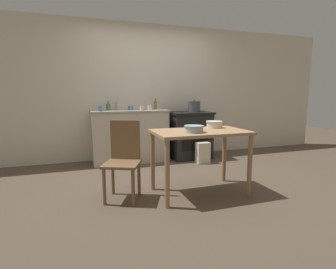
{
  "coord_description": "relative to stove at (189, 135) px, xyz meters",
  "views": [
    {
      "loc": [
        -1.29,
        -3.43,
        1.25
      ],
      "look_at": [
        0.0,
        0.37,
        0.62
      ],
      "focal_mm": 28.0,
      "sensor_mm": 36.0,
      "label": 1
    }
  ],
  "objects": [
    {
      "name": "ground_plane",
      "position": [
        -0.73,
        -1.23,
        -0.45
      ],
      "size": [
        14.0,
        14.0,
        0.0
      ],
      "primitive_type": "plane",
      "color": "brown"
    },
    {
      "name": "wall_back",
      "position": [
        -0.73,
        0.36,
        0.82
      ],
      "size": [
        8.0,
        0.07,
        2.55
      ],
      "color": "beige",
      "rests_on": "ground_plane"
    },
    {
      "name": "counter_cabinet",
      "position": [
        -1.15,
        0.06,
        0.03
      ],
      "size": [
        1.38,
        0.56,
        0.95
      ],
      "color": "beige",
      "rests_on": "ground_plane"
    },
    {
      "name": "stove",
      "position": [
        0.0,
        0.0,
        0.0
      ],
      "size": [
        0.78,
        0.68,
        0.9
      ],
      "color": "black",
      "rests_on": "ground_plane"
    },
    {
      "name": "work_table",
      "position": [
        -0.62,
        -1.77,
        0.23
      ],
      "size": [
        1.15,
        0.69,
        0.8
      ],
      "color": "#A87F56",
      "rests_on": "ground_plane"
    },
    {
      "name": "chair",
      "position": [
        -1.55,
        -1.62,
        0.04
      ],
      "size": [
        0.53,
        0.53,
        0.93
      ],
      "rotation": [
        0.0,
        0.0,
        -0.41
      ],
      "color": "brown",
      "rests_on": "ground_plane"
    },
    {
      "name": "flour_sack",
      "position": [
        0.07,
        -0.48,
        -0.26
      ],
      "size": [
        0.24,
        0.16,
        0.38
      ],
      "primitive_type": "cube",
      "color": "beige",
      "rests_on": "ground_plane"
    },
    {
      "name": "stock_pot",
      "position": [
        0.08,
        -0.04,
        0.55
      ],
      "size": [
        0.25,
        0.25,
        0.23
      ],
      "color": "#4C4C51",
      "rests_on": "stove"
    },
    {
      "name": "mixing_bowl_large",
      "position": [
        -0.33,
        -1.59,
        0.4
      ],
      "size": [
        0.22,
        0.22,
        0.09
      ],
      "color": "silver",
      "rests_on": "work_table"
    },
    {
      "name": "mixing_bowl_small",
      "position": [
        -0.75,
        -1.88,
        0.39
      ],
      "size": [
        0.23,
        0.23,
        0.08
      ],
      "color": "#93A8B2",
      "rests_on": "work_table"
    },
    {
      "name": "bottle_far_left",
      "position": [
        -1.52,
        0.14,
        0.56
      ],
      "size": [
        0.08,
        0.08,
        0.16
      ],
      "color": "#517F5B",
      "rests_on": "counter_cabinet"
    },
    {
      "name": "bottle_left",
      "position": [
        -1.33,
        0.21,
        0.57
      ],
      "size": [
        0.08,
        0.08,
        0.19
      ],
      "color": "silver",
      "rests_on": "counter_cabinet"
    },
    {
      "name": "bottle_mid_left",
      "position": [
        -0.63,
        0.18,
        0.58
      ],
      "size": [
        0.06,
        0.06,
        0.21
      ],
      "color": "olive",
      "rests_on": "counter_cabinet"
    },
    {
      "name": "cup_center_left",
      "position": [
        -0.8,
        -0.01,
        0.54
      ],
      "size": [
        0.09,
        0.09,
        0.09
      ],
      "primitive_type": "cylinder",
      "color": "silver",
      "rests_on": "counter_cabinet"
    },
    {
      "name": "cup_center",
      "position": [
        -1.68,
        -0.09,
        0.54
      ],
      "size": [
        0.07,
        0.07,
        0.09
      ],
      "primitive_type": "cylinder",
      "color": "#4C6B99",
      "rests_on": "counter_cabinet"
    },
    {
      "name": "cup_center_right",
      "position": [
        -0.97,
        -0.15,
        0.54
      ],
      "size": [
        0.07,
        0.07,
        0.08
      ],
      "primitive_type": "cylinder",
      "color": "silver",
      "rests_on": "counter_cabinet"
    },
    {
      "name": "cup_mid_right",
      "position": [
        -1.14,
        0.0,
        0.54
      ],
      "size": [
        0.09,
        0.09,
        0.08
      ],
      "primitive_type": "cylinder",
      "color": "#4C6B99",
      "rests_on": "counter_cabinet"
    }
  ]
}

